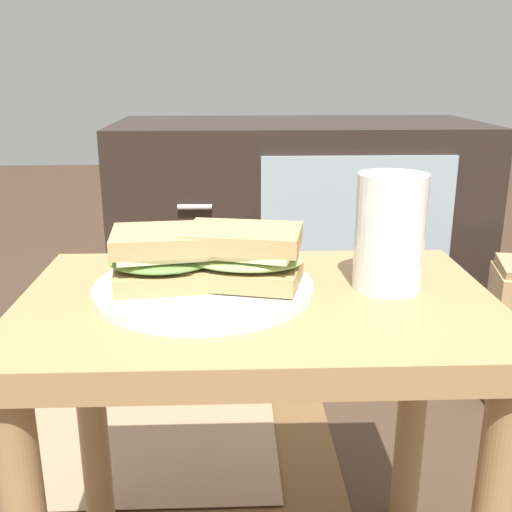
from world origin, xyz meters
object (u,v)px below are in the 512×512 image
at_px(sandwich_front, 163,258).
at_px(plate, 204,287).
at_px(tv_cabinet, 297,229).
at_px(sandwich_back, 243,256).
at_px(beer_glass, 390,233).

bearing_deg(sandwich_front, plate, -0.98).
distance_m(tv_cabinet, sandwich_front, 0.99).
relative_size(sandwich_front, sandwich_back, 0.85).
bearing_deg(plate, tv_cabinet, 77.15).
bearing_deg(tv_cabinet, plate, -102.85).
distance_m(tv_cabinet, plate, 0.97).
height_order(sandwich_front, beer_glass, beer_glass).
bearing_deg(sandwich_front, beer_glass, 0.73).
relative_size(tv_cabinet, sandwich_back, 5.84).
bearing_deg(beer_glass, plate, -178.90).
bearing_deg(tv_cabinet, beer_glass, -89.34).
relative_size(sandwich_back, beer_glass, 1.17).
height_order(plate, beer_glass, beer_glass).
distance_m(tv_cabinet, beer_glass, 0.95).
xyz_separation_m(tv_cabinet, sandwich_back, (-0.16, -0.93, 0.21)).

